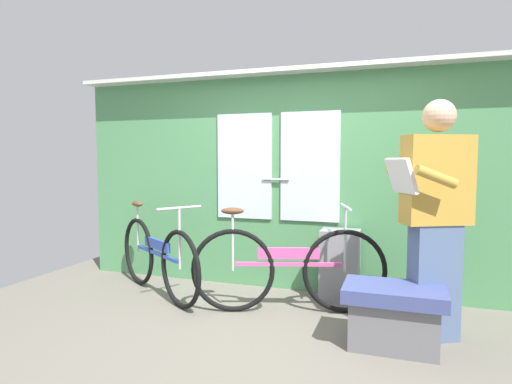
# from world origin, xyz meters

# --- Properties ---
(ground_plane) EXTENTS (5.87, 3.87, 0.04)m
(ground_plane) POSITION_xyz_m (0.00, 0.00, -0.02)
(ground_plane) COLOR #666056
(train_door_wall) EXTENTS (4.87, 0.28, 2.24)m
(train_door_wall) POSITION_xyz_m (-0.01, 1.13, 1.17)
(train_door_wall) COLOR #4C8C56
(train_door_wall) RESTS_ON ground_plane
(bicycle_near_door) EXTENTS (1.67, 0.63, 0.95)m
(bicycle_near_door) POSITION_xyz_m (0.09, 0.44, 0.39)
(bicycle_near_door) COLOR black
(bicycle_near_door) RESTS_ON ground_plane
(bicycle_leaning_behind) EXTENTS (1.42, 0.95, 0.93)m
(bicycle_leaning_behind) POSITION_xyz_m (-1.27, 0.50, 0.38)
(bicycle_leaning_behind) COLOR black
(bicycle_leaning_behind) RESTS_ON ground_plane
(passenger_reading_newspaper) EXTENTS (0.64, 0.59, 1.78)m
(passenger_reading_newspaper) POSITION_xyz_m (1.26, 0.24, 0.95)
(passenger_reading_newspaper) COLOR slate
(passenger_reading_newspaper) RESTS_ON ground_plane
(trash_bin_by_wall) EXTENTS (0.37, 0.28, 0.68)m
(trash_bin_by_wall) POSITION_xyz_m (0.49, 0.91, 0.34)
(trash_bin_by_wall) COLOR gray
(trash_bin_by_wall) RESTS_ON ground_plane
(bench_seat_corner) EXTENTS (0.70, 0.44, 0.45)m
(bench_seat_corner) POSITION_xyz_m (0.98, -0.01, 0.24)
(bench_seat_corner) COLOR #3D477F
(bench_seat_corner) RESTS_ON ground_plane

